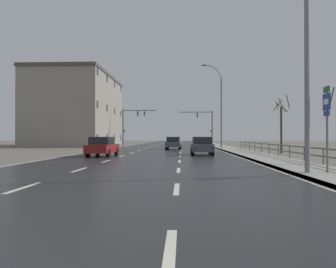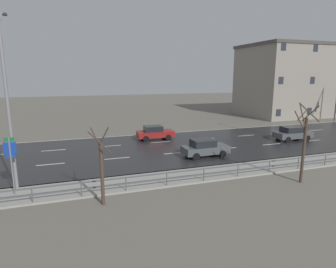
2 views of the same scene
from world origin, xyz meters
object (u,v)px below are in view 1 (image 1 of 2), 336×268
object	(u,v)px
traffic_signal_right	(206,122)
car_mid_centre	(174,143)
street_lamp_foreground	(304,44)
highway_sign	(327,118)
car_near_left	(102,146)
traffic_signal_left	(131,120)
street_lamp_midground	(220,108)
car_distant	(202,146)
brick_building	(78,111)

from	to	relation	value
traffic_signal_right	car_mid_centre	xyz separation A→B (m)	(-5.32, -18.65, -3.39)
street_lamp_foreground	highway_sign	xyz separation A→B (m)	(0.92, -0.00, -3.01)
street_lamp_foreground	car_near_left	bearing A→B (deg)	132.84
traffic_signal_left	street_lamp_foreground	bearing A→B (deg)	-72.17
street_lamp_midground	car_distant	bearing A→B (deg)	-102.60
highway_sign	car_near_left	bearing A→B (deg)	135.09
highway_sign	brick_building	xyz separation A→B (m)	(-24.33, 43.28, 3.88)
street_lamp_midground	car_mid_centre	distance (m)	7.91
highway_sign	car_distant	distance (m)	15.20
street_lamp_foreground	brick_building	world-z (taller)	brick_building
street_lamp_midground	car_near_left	world-z (taller)	street_lamp_midground
street_lamp_foreground	brick_building	xyz separation A→B (m)	(-23.41, 43.28, 0.87)
car_distant	car_mid_centre	size ratio (longest dim) A/B	0.99
traffic_signal_right	car_mid_centre	distance (m)	19.69
car_distant	car_mid_centre	xyz separation A→B (m)	(-2.74, 12.09, 0.00)
traffic_signal_left	car_mid_centre	size ratio (longest dim) A/B	1.55
street_lamp_midground	brick_building	distance (m)	27.38
traffic_signal_left	brick_building	world-z (taller)	brick_building
street_lamp_midground	brick_building	bearing A→B (deg)	148.64
street_lamp_foreground	brick_building	size ratio (longest dim) A/B	0.51
street_lamp_foreground	car_near_left	world-z (taller)	street_lamp_foreground
highway_sign	car_near_left	world-z (taller)	highway_sign
highway_sign	car_mid_centre	bearing A→B (deg)	104.63
car_mid_centre	car_near_left	bearing A→B (deg)	-107.89
traffic_signal_right	traffic_signal_left	xyz separation A→B (m)	(-13.23, -1.94, 0.28)
highway_sign	traffic_signal_right	world-z (taller)	traffic_signal_right
highway_sign	brick_building	bearing A→B (deg)	119.34
street_lamp_midground	brick_building	size ratio (longest dim) A/B	0.52
traffic_signal_right	car_distant	world-z (taller)	traffic_signal_right
highway_sign	street_lamp_foreground	bearing A→B (deg)	179.98
brick_building	street_lamp_foreground	bearing A→B (deg)	-61.60
street_lamp_midground	car_mid_centre	bearing A→B (deg)	-157.87
traffic_signal_right	car_distant	distance (m)	31.03
traffic_signal_right	highway_sign	bearing A→B (deg)	-87.95
car_distant	traffic_signal_left	bearing A→B (deg)	109.76
street_lamp_foreground	street_lamp_midground	world-z (taller)	street_lamp_midground
car_distant	brick_building	size ratio (longest dim) A/B	0.19
street_lamp_midground	traffic_signal_left	bearing A→B (deg)	134.23
car_near_left	car_mid_centre	size ratio (longest dim) A/B	1.00
traffic_signal_left	car_near_left	size ratio (longest dim) A/B	1.55
highway_sign	car_mid_centre	world-z (taller)	highway_sign
street_lamp_midground	highway_sign	xyz separation A→B (m)	(0.96, -29.04, -3.04)
car_near_left	car_distant	bearing A→B (deg)	18.49
traffic_signal_left	car_distant	distance (m)	30.91
traffic_signal_left	brick_building	size ratio (longest dim) A/B	0.31
highway_sign	car_mid_centre	size ratio (longest dim) A/B	0.88
car_near_left	traffic_signal_right	bearing A→B (deg)	74.59
street_lamp_foreground	traffic_signal_right	xyz separation A→B (m)	(-0.70, 45.25, -1.16)
highway_sign	car_near_left	size ratio (longest dim) A/B	0.88
brick_building	traffic_signal_left	bearing A→B (deg)	0.17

